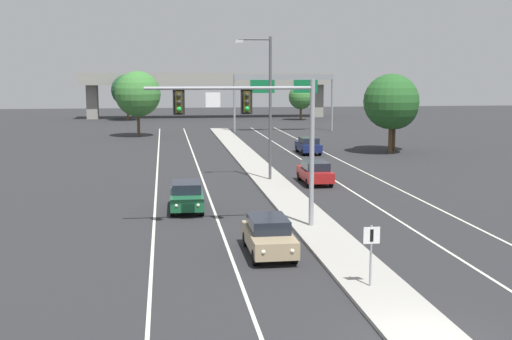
{
  "coord_description": "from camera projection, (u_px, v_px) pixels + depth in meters",
  "views": [
    {
      "loc": [
        -7.38,
        -17.34,
        7.68
      ],
      "look_at": [
        -3.2,
        12.82,
        3.2
      ],
      "focal_mm": 46.56,
      "sensor_mm": 36.0,
      "label": 1
    }
  ],
  "objects": [
    {
      "name": "tree_far_right_c",
      "position": [
        391.0,
        102.0,
        62.58
      ],
      "size": [
        5.25,
        5.25,
        7.59
      ],
      "color": "#4C3823",
      "rests_on": "ground"
    },
    {
      "name": "tree_far_right_b",
      "position": [
        301.0,
        97.0,
        107.51
      ],
      "size": [
        3.97,
        3.97,
        5.74
      ],
      "color": "#4C3823",
      "rests_on": "ground"
    },
    {
      "name": "edge_stripe_right",
      "position": [
        396.0,
        188.0,
        44.7
      ],
      "size": [
        0.14,
        100.0,
        0.01
      ],
      "primitive_type": "cube",
      "color": "silver",
      "rests_on": "ground"
    },
    {
      "name": "lane_stripe_oncoming_center",
      "position": [
        207.0,
        192.0,
        42.97
      ],
      "size": [
        0.14,
        100.0,
        0.01
      ],
      "primitive_type": "cube",
      "color": "silver",
      "rests_on": "ground"
    },
    {
      "name": "tree_far_left_b",
      "position": [
        138.0,
        94.0,
        79.16
      ],
      "size": [
        5.45,
        5.45,
        7.89
      ],
      "color": "#4C3823",
      "rests_on": "ground"
    },
    {
      "name": "tree_far_right_a",
      "position": [
        394.0,
        105.0,
        65.23
      ],
      "size": [
        4.74,
        4.74,
        6.86
      ],
      "color": "#4C3823",
      "rests_on": "ground"
    },
    {
      "name": "overpass_bridge",
      "position": [
        207.0,
        84.0,
        112.82
      ],
      "size": [
        42.4,
        6.4,
        7.65
      ],
      "color": "gray",
      "rests_on": "ground"
    },
    {
      "name": "car_receding_navy",
      "position": [
        308.0,
        145.0,
        63.24
      ],
      "size": [
        1.86,
        4.48,
        1.58
      ],
      "color": "#141E4C",
      "rests_on": "ground"
    },
    {
      "name": "highway_sign_gantry",
      "position": [
        284.0,
        84.0,
        86.41
      ],
      "size": [
        13.28,
        0.42,
        7.5
      ],
      "color": "gray",
      "rests_on": "ground"
    },
    {
      "name": "median_island",
      "position": [
        300.0,
        211.0,
        36.74
      ],
      "size": [
        2.4,
        110.0,
        0.15
      ],
      "primitive_type": "cube",
      "color": "#9E9B93",
      "rests_on": "ground"
    },
    {
      "name": "median_sign_post",
      "position": [
        371.0,
        247.0,
        23.43
      ],
      "size": [
        0.6,
        0.1,
        2.2
      ],
      "color": "gray",
      "rests_on": "median_island"
    },
    {
      "name": "edge_stripe_left",
      "position": [
        156.0,
        193.0,
        42.52
      ],
      "size": [
        0.14,
        100.0,
        0.01
      ],
      "primitive_type": "cube",
      "color": "silver",
      "rests_on": "ground"
    },
    {
      "name": "tree_far_left_c",
      "position": [
        127.0,
        90.0,
        106.18
      ],
      "size": [
        5.13,
        5.13,
        7.42
      ],
      "color": "#4C3823",
      "rests_on": "ground"
    },
    {
      "name": "car_receding_red",
      "position": [
        315.0,
        172.0,
        46.14
      ],
      "size": [
        1.86,
        4.49,
        1.58
      ],
      "color": "maroon",
      "rests_on": "ground"
    },
    {
      "name": "lane_stripe_receding_center",
      "position": [
        348.0,
        189.0,
        44.25
      ],
      "size": [
        0.14,
        100.0,
        0.01
      ],
      "primitive_type": "cube",
      "color": "silver",
      "rests_on": "ground"
    },
    {
      "name": "street_lamp_median",
      "position": [
        267.0,
        100.0,
        46.46
      ],
      "size": [
        2.58,
        0.28,
        10.0
      ],
      "color": "#4C4C51",
      "rests_on": "median_island"
    },
    {
      "name": "car_oncoming_tan",
      "position": [
        269.0,
        235.0,
        28.21
      ],
      "size": [
        1.83,
        4.48,
        1.58
      ],
      "color": "tan",
      "rests_on": "ground"
    },
    {
      "name": "overhead_signal_mast",
      "position": [
        259.0,
        121.0,
        31.89
      ],
      "size": [
        8.17,
        0.44,
        7.2
      ],
      "color": "gray",
      "rests_on": "median_island"
    },
    {
      "name": "car_oncoming_green",
      "position": [
        187.0,
        196.0,
        37.25
      ],
      "size": [
        1.9,
        4.5,
        1.58
      ],
      "color": "#195633",
      "rests_on": "ground"
    }
  ]
}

